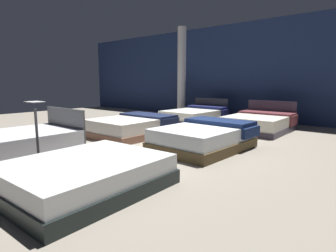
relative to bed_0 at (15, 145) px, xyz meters
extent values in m
cube|color=gray|center=(1.19, 2.60, -0.24)|extent=(18.00, 18.00, 0.02)
cube|color=navy|center=(1.19, 7.66, 1.52)|extent=(18.00, 0.06, 3.50)
cube|color=#56575B|center=(0.00, -0.04, -0.16)|extent=(1.55, 2.14, 0.14)
cube|color=silver|center=(0.00, -0.04, 0.07)|extent=(1.49, 2.08, 0.32)
cube|color=#56575B|center=(0.01, 1.03, 0.19)|extent=(1.44, 0.05, 0.85)
cube|color=black|center=(2.39, -0.07, -0.14)|extent=(1.66, 2.01, 0.19)
cube|color=silver|center=(2.39, -0.07, 0.07)|extent=(1.59, 1.95, 0.22)
cube|color=brown|center=(0.08, 2.84, -0.15)|extent=(1.60, 2.02, 0.17)
cube|color=silver|center=(0.08, 2.84, 0.08)|extent=(1.54, 1.96, 0.29)
cube|color=#1A2242|center=(0.08, 3.46, 0.25)|extent=(1.58, 0.71, 0.05)
cube|color=#1A2242|center=(-0.71, 3.46, 0.13)|extent=(0.05, 0.71, 0.19)
cube|color=#1A2242|center=(0.88, 3.46, 0.13)|extent=(0.05, 0.71, 0.19)
cube|color=brown|center=(2.33, 2.77, -0.13)|extent=(1.54, 2.06, 0.20)
cube|color=silver|center=(2.33, 2.77, 0.10)|extent=(1.48, 2.00, 0.27)
cube|color=#16264F|center=(2.35, 3.41, 0.28)|extent=(1.48, 0.73, 0.09)
cube|color=#16264F|center=(1.60, 3.43, 0.13)|extent=(0.11, 0.68, 0.21)
cube|color=#16264F|center=(3.10, 3.39, 0.13)|extent=(0.11, 0.68, 0.21)
cube|color=black|center=(0.07, 5.70, -0.13)|extent=(1.53, 2.12, 0.20)
cube|color=white|center=(0.07, 5.70, 0.09)|extent=(1.47, 2.06, 0.25)
cube|color=black|center=(0.09, 6.74, 0.17)|extent=(1.40, 0.07, 0.80)
cube|color=#1A1F51|center=(0.08, 6.49, 0.26)|extent=(1.47, 0.49, 0.08)
cube|color=#1A1F51|center=(-0.67, 6.50, 0.09)|extent=(0.09, 0.46, 0.25)
cube|color=#1A1F51|center=(0.84, 6.47, 0.09)|extent=(0.09, 0.46, 0.25)
cube|color=#332A39|center=(2.35, 5.61, -0.16)|extent=(1.60, 2.04, 0.15)
cube|color=silver|center=(2.35, 5.61, 0.06)|extent=(1.54, 1.98, 0.30)
cube|color=#332A39|center=(2.33, 6.62, 0.17)|extent=(1.47, 0.07, 0.81)
cube|color=brown|center=(2.34, 6.26, 0.24)|extent=(1.55, 0.69, 0.05)
cube|color=brown|center=(1.56, 6.24, 0.07)|extent=(0.06, 0.66, 0.28)
cube|color=brown|center=(3.11, 6.27, 0.07)|extent=(0.06, 0.66, 0.28)
cylinder|color=#3F3F44|center=(1.19, -0.11, -0.22)|extent=(0.24, 0.24, 0.02)
cylinder|color=#3F3F44|center=(1.19, -0.11, 0.26)|extent=(0.04, 0.04, 0.99)
cube|color=white|center=(1.19, -0.11, 0.86)|extent=(0.28, 0.20, 0.01)
cylinder|color=silver|center=(-1.40, 6.91, 1.52)|extent=(0.34, 0.34, 3.50)
camera|label=1|loc=(5.44, -2.01, 1.16)|focal=29.77mm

